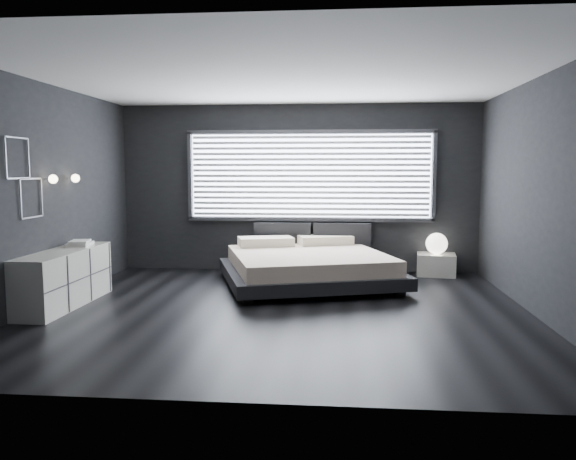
{
  "coord_description": "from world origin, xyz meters",
  "views": [
    {
      "loc": [
        0.68,
        -6.7,
        1.73
      ],
      "look_at": [
        0.0,
        0.85,
        0.9
      ],
      "focal_mm": 35.0,
      "sensor_mm": 36.0,
      "label": 1
    }
  ],
  "objects": [
    {
      "name": "nightstand",
      "position": [
        2.27,
        2.5,
        0.18
      ],
      "size": [
        0.67,
        0.58,
        0.35
      ],
      "primitive_type": "cube",
      "rotation": [
        0.0,
        0.0,
        -0.14
      ],
      "color": "silver",
      "rests_on": "ground"
    },
    {
      "name": "bed",
      "position": [
        0.23,
        1.59,
        0.29
      ],
      "size": [
        3.01,
        2.94,
        0.63
      ],
      "color": "black",
      "rests_on": "ground"
    },
    {
      "name": "orb_lamp",
      "position": [
        2.27,
        2.46,
        0.53
      ],
      "size": [
        0.34,
        0.34,
        0.34
      ],
      "primitive_type": "sphere",
      "color": "white",
      "rests_on": "nightstand"
    },
    {
      "name": "book_stack",
      "position": [
        -2.76,
        0.44,
        0.74
      ],
      "size": [
        0.31,
        0.39,
        0.07
      ],
      "color": "silver",
      "rests_on": "dresser"
    },
    {
      "name": "window",
      "position": [
        0.2,
        2.7,
        1.61
      ],
      "size": [
        4.14,
        0.09,
        1.52
      ],
      "color": "white",
      "rests_on": "ground"
    },
    {
      "name": "sconce_near",
      "position": [
        -2.88,
        0.05,
        1.6
      ],
      "size": [
        0.18,
        0.11,
        0.11
      ],
      "color": "silver",
      "rests_on": "ground"
    },
    {
      "name": "dresser",
      "position": [
        -2.78,
        -0.0,
        0.35
      ],
      "size": [
        0.53,
        1.78,
        0.71
      ],
      "color": "silver",
      "rests_on": "ground"
    },
    {
      "name": "sconce_far",
      "position": [
        -2.88,
        0.65,
        1.6
      ],
      "size": [
        0.18,
        0.11,
        0.11
      ],
      "color": "silver",
      "rests_on": "ground"
    },
    {
      "name": "wall_art_upper",
      "position": [
        -2.98,
        -0.55,
        1.85
      ],
      "size": [
        0.01,
        0.48,
        0.48
      ],
      "color": "#47474C",
      "rests_on": "ground"
    },
    {
      "name": "headboard",
      "position": [
        0.25,
        2.64,
        0.57
      ],
      "size": [
        1.96,
        0.16,
        0.52
      ],
      "color": "black",
      "rests_on": "ground"
    },
    {
      "name": "wall_art_lower",
      "position": [
        -2.98,
        -0.3,
        1.38
      ],
      "size": [
        0.01,
        0.48,
        0.48
      ],
      "color": "#47474C",
      "rests_on": "ground"
    },
    {
      "name": "room",
      "position": [
        0.0,
        0.0,
        1.4
      ],
      "size": [
        6.04,
        6.0,
        2.8
      ],
      "color": "black",
      "rests_on": "ground"
    }
  ]
}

